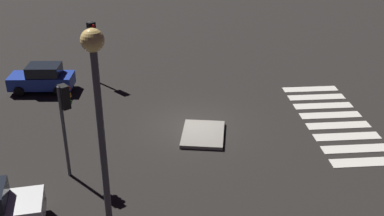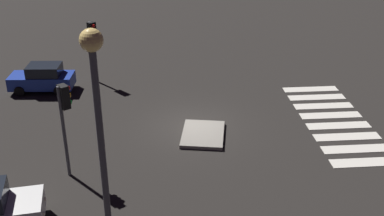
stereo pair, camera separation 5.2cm
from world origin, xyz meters
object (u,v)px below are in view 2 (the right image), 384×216
Objects in this scene: car_blue at (43,78)px; street_lamp at (100,131)px; traffic_island at (203,134)px; traffic_light_west at (64,108)px; traffic_light_north at (92,37)px.

street_lamp reaches higher than car_blue.
traffic_light_west is (-2.77, 5.79, 2.96)m from traffic_island.
car_blue is at bearing 72.40° from traffic_light_west.
street_lamp is at bearing 158.94° from traffic_island.
traffic_island is 10.74m from car_blue.
street_lamp reaches higher than traffic_light_north.
traffic_light_west is 1.08× the size of traffic_light_north.
traffic_island is 11.36m from street_lamp.
traffic_island is 9.79m from traffic_light_north.
traffic_light_west is at bearing 111.97° from car_blue.
car_blue is at bearing 18.33° from street_lamp.
car_blue is 0.93× the size of traffic_light_west.
car_blue is at bearing 54.62° from traffic_island.
traffic_light_north is at bearing 38.31° from traffic_island.
street_lamp reaches higher than traffic_light_west.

